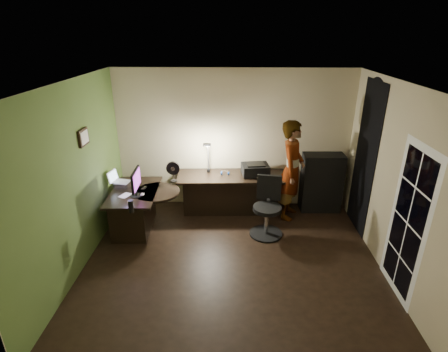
{
  "coord_description": "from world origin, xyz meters",
  "views": [
    {
      "loc": [
        0.01,
        -4.47,
        3.33
      ],
      "look_at": [
        -0.15,
        1.05,
        1.0
      ],
      "focal_mm": 28.0,
      "sensor_mm": 36.0,
      "label": 1
    }
  ],
  "objects_px": {
    "desk_left": "(136,210)",
    "monitor": "(135,187)",
    "office_chair": "(267,208)",
    "person": "(292,170)",
    "desk_right": "(232,194)",
    "cabinet": "(321,183)"
  },
  "relations": [
    {
      "from": "desk_left",
      "to": "office_chair",
      "type": "relative_size",
      "value": 1.25
    },
    {
      "from": "desk_right",
      "to": "monitor",
      "type": "bearing_deg",
      "value": -154.11
    },
    {
      "from": "office_chair",
      "to": "person",
      "type": "bearing_deg",
      "value": 64.51
    },
    {
      "from": "cabinet",
      "to": "office_chair",
      "type": "xyz_separation_m",
      "value": [
        -1.13,
        -0.97,
        -0.06
      ]
    },
    {
      "from": "cabinet",
      "to": "person",
      "type": "distance_m",
      "value": 0.79
    },
    {
      "from": "desk_right",
      "to": "person",
      "type": "bearing_deg",
      "value": -9.07
    },
    {
      "from": "desk_right",
      "to": "monitor",
      "type": "distance_m",
      "value": 1.89
    },
    {
      "from": "desk_left",
      "to": "cabinet",
      "type": "relative_size",
      "value": 1.12
    },
    {
      "from": "person",
      "to": "monitor",
      "type": "bearing_deg",
      "value": 124.13
    },
    {
      "from": "monitor",
      "to": "person",
      "type": "xyz_separation_m",
      "value": [
        2.7,
        0.73,
        0.03
      ]
    },
    {
      "from": "desk_right",
      "to": "office_chair",
      "type": "relative_size",
      "value": 2.0
    },
    {
      "from": "cabinet",
      "to": "monitor",
      "type": "distance_m",
      "value": 3.51
    },
    {
      "from": "cabinet",
      "to": "office_chair",
      "type": "relative_size",
      "value": 1.12
    },
    {
      "from": "office_chair",
      "to": "person",
      "type": "relative_size",
      "value": 0.55
    },
    {
      "from": "office_chair",
      "to": "person",
      "type": "distance_m",
      "value": 0.95
    },
    {
      "from": "desk_left",
      "to": "monitor",
      "type": "relative_size",
      "value": 2.49
    },
    {
      "from": "desk_right",
      "to": "cabinet",
      "type": "height_order",
      "value": "cabinet"
    },
    {
      "from": "desk_left",
      "to": "cabinet",
      "type": "height_order",
      "value": "cabinet"
    },
    {
      "from": "cabinet",
      "to": "desk_left",
      "type": "bearing_deg",
      "value": -167.64
    },
    {
      "from": "desk_left",
      "to": "desk_right",
      "type": "bearing_deg",
      "value": 19.31
    },
    {
      "from": "desk_right",
      "to": "desk_left",
      "type": "bearing_deg",
      "value": -160.65
    },
    {
      "from": "monitor",
      "to": "cabinet",
      "type": "bearing_deg",
      "value": 14.45
    }
  ]
}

